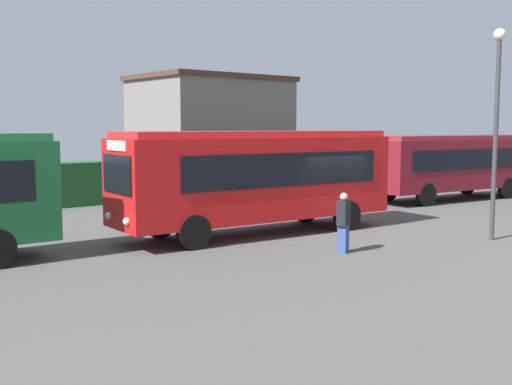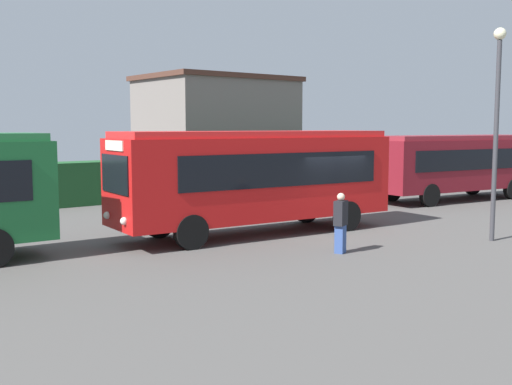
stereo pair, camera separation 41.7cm
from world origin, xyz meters
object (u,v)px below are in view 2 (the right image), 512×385
at_px(person_center, 362,182).
at_px(lamppost, 497,112).
at_px(person_left, 341,222).
at_px(bus_red, 256,175).
at_px(bus_maroon, 454,163).

relative_size(person_center, lamppost, 0.26).
bearing_deg(person_left, person_center, -72.99).
bearing_deg(person_center, person_left, 102.31).
xyz_separation_m(bus_red, person_left, (-0.04, -3.81, -1.03)).
bearing_deg(bus_red, person_left, 94.57).
bearing_deg(bus_red, person_center, -150.94).
bearing_deg(lamppost, bus_red, 132.65).
bearing_deg(lamppost, bus_maroon, 40.41).
bearing_deg(bus_maroon, bus_red, -165.88).
height_order(bus_maroon, person_left, bus_maroon).
distance_m(person_left, person_center, 12.80).
relative_size(person_left, person_center, 1.01).
xyz_separation_m(bus_maroon, person_center, (-3.25, 2.77, -0.91)).
distance_m(person_left, lamppost, 6.02).
distance_m(bus_maroon, person_left, 14.21).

